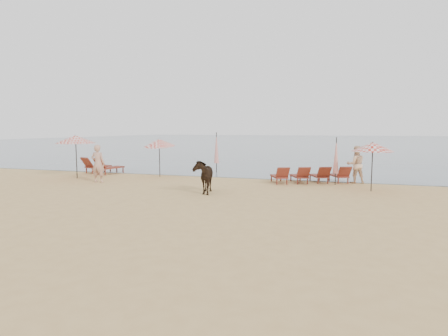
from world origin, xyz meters
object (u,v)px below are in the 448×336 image
(lounger_cluster_right, at_px, (310,175))
(umbrella_closed_right, at_px, (336,156))
(lounger_cluster_left, at_px, (101,166))
(cow, at_px, (203,176))
(umbrella_closed_left, at_px, (216,148))
(beachgoer_left, at_px, (98,163))
(beachgoer_right_a, at_px, (356,165))
(umbrella_open_right, at_px, (373,147))
(umbrella_open_left_b, at_px, (159,143))
(umbrella_open_left_a, at_px, (76,139))

(lounger_cluster_right, height_order, umbrella_closed_right, umbrella_closed_right)
(lounger_cluster_right, distance_m, umbrella_closed_right, 1.61)
(lounger_cluster_left, distance_m, cow, 9.72)
(lounger_cluster_left, bearing_deg, umbrella_closed_left, 36.25)
(beachgoer_left, relative_size, beachgoer_right_a, 1.03)
(lounger_cluster_right, relative_size, umbrella_closed_right, 1.75)
(cow, bearing_deg, beachgoer_right_a, 21.83)
(umbrella_open_right, relative_size, beachgoer_left, 1.12)
(umbrella_open_left_b, height_order, beachgoer_right_a, umbrella_open_left_b)
(beachgoer_left, bearing_deg, cow, 159.23)
(lounger_cluster_left, height_order, umbrella_closed_right, umbrella_closed_right)
(lounger_cluster_left, height_order, beachgoer_right_a, beachgoer_right_a)
(umbrella_open_left_a, relative_size, beachgoer_left, 1.24)
(umbrella_closed_right, bearing_deg, lounger_cluster_right, 170.60)
(lounger_cluster_left, relative_size, umbrella_closed_right, 1.00)
(umbrella_open_left_b, xyz_separation_m, umbrella_open_right, (11.32, -1.72, 0.00))
(umbrella_open_left_b, distance_m, cow, 6.36)
(umbrella_closed_left, bearing_deg, umbrella_open_right, -26.77)
(lounger_cluster_left, relative_size, beachgoer_right_a, 1.24)
(beachgoer_right_a, bearing_deg, umbrella_open_right, 88.41)
(beachgoer_left, bearing_deg, lounger_cluster_left, -64.82)
(umbrella_closed_left, xyz_separation_m, umbrella_closed_right, (7.21, -2.93, -0.12))
(umbrella_open_left_a, xyz_separation_m, umbrella_open_left_b, (4.06, 2.09, -0.21))
(cow, bearing_deg, umbrella_open_left_a, 147.40)
(umbrella_open_left_b, xyz_separation_m, umbrella_closed_right, (9.76, -0.22, -0.52))
(umbrella_open_left_b, bearing_deg, beachgoer_right_a, 0.29)
(beachgoer_left, distance_m, beachgoer_right_a, 13.20)
(lounger_cluster_right, bearing_deg, umbrella_closed_right, -33.23)
(umbrella_open_left_a, height_order, umbrella_open_right, umbrella_open_left_a)
(lounger_cluster_left, xyz_separation_m, umbrella_open_right, (15.46, -1.95, 1.49))
(umbrella_open_right, distance_m, umbrella_closed_left, 9.84)
(umbrella_open_left_a, bearing_deg, beachgoer_right_a, 6.12)
(umbrella_open_left_b, height_order, umbrella_closed_left, umbrella_closed_left)
(umbrella_open_left_b, xyz_separation_m, cow, (4.39, -4.43, -1.23))
(umbrella_closed_left, bearing_deg, umbrella_open_left_a, -144.03)
(beachgoer_right_a, bearing_deg, cow, 23.28)
(cow, relative_size, beachgoer_right_a, 0.92)
(lounger_cluster_right, xyz_separation_m, beachgoer_right_a, (2.18, 0.71, 0.53))
(umbrella_open_right, bearing_deg, beachgoer_left, 164.65)
(umbrella_open_left_a, bearing_deg, umbrella_open_left_b, 22.70)
(umbrella_open_left_b, bearing_deg, umbrella_closed_left, 43.31)
(lounger_cluster_left, xyz_separation_m, lounger_cluster_right, (12.67, -0.25, -0.06))
(umbrella_open_left_b, bearing_deg, lounger_cluster_right, -3.53)
(umbrella_open_left_a, relative_size, umbrella_open_left_b, 1.07)
(umbrella_open_left_b, bearing_deg, umbrella_closed_right, -4.71)
(lounger_cluster_right, height_order, umbrella_closed_left, umbrella_closed_left)
(beachgoer_right_a, bearing_deg, umbrella_open_left_a, -5.04)
(umbrella_closed_left, height_order, beachgoer_left, umbrella_closed_left)
(lounger_cluster_left, xyz_separation_m, umbrella_closed_right, (13.90, -0.45, 0.97))
(umbrella_open_left_b, relative_size, umbrella_closed_left, 0.89)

